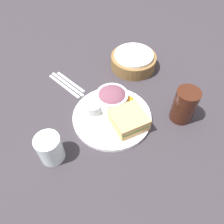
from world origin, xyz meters
The scene contains 12 objects.
ground_plane centered at (0.00, 0.00, 0.00)m, with size 4.00×4.00×0.00m, color #2D282D.
plate centered at (0.00, 0.00, 0.01)m, with size 0.29×0.29×0.01m, color white.
sandwich centered at (0.07, 0.01, 0.04)m, with size 0.15×0.15×0.05m.
salad_bowl centered at (-0.04, 0.04, 0.05)m, with size 0.12×0.12×0.07m.
dressing_cup centered at (-0.07, -0.03, 0.03)m, with size 0.07×0.07×0.04m, color #99999E.
orange_wedge centered at (0.01, 0.09, 0.03)m, with size 0.04×0.04×0.04m, color orange.
drink_glass centered at (0.19, 0.18, 0.07)m, with size 0.08×0.08×0.13m, color #38190F.
bread_basket centered at (-0.13, 0.29, 0.03)m, with size 0.20×0.20×0.07m.
fork centered at (-0.26, -0.01, 0.00)m, with size 0.19×0.01×0.01m, color #B2B2B7.
knife centered at (-0.26, 0.01, 0.00)m, with size 0.20×0.01×0.01m, color #B2B2B7.
spoon centered at (-0.26, 0.02, 0.00)m, with size 0.18×0.01×0.01m, color #B2B2B7.
water_glass centered at (-0.04, -0.25, 0.05)m, with size 0.08×0.08×0.10m, color silver.
Camera 1 is at (0.34, -0.37, 0.66)m, focal length 35.00 mm.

